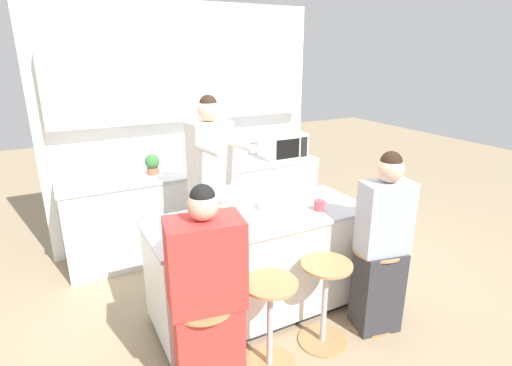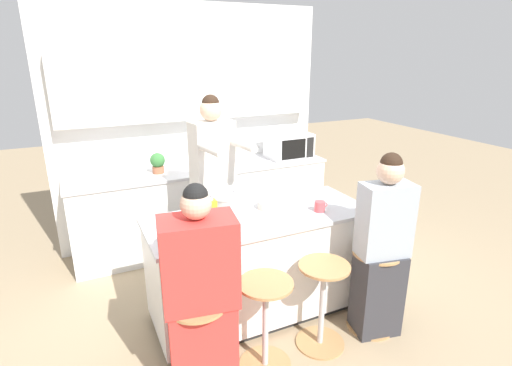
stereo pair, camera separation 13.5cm
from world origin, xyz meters
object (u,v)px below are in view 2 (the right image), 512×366
(bar_stool_center_right, at_px, (322,301))
(cooking_pot, at_px, (226,204))
(coffee_cup_near, at_px, (320,206))
(juice_carton, at_px, (212,212))
(person_seated_near, at_px, (381,254))
(fruit_bowl, at_px, (189,217))
(microwave, at_px, (289,146))
(bar_stool_leftmost, at_px, (199,343))
(bar_stool_center_left, at_px, (265,320))
(banana_bunch, at_px, (204,234))
(bar_stool_rightmost, at_px, (374,286))
(person_wrapped_blanket, at_px, (201,302))
(potted_plant, at_px, (158,162))
(kitchen_island, at_px, (260,264))
(person_cooking, at_px, (214,193))

(bar_stool_center_right, bearing_deg, cooking_pot, 121.41)
(coffee_cup_near, height_order, juice_carton, juice_carton)
(person_seated_near, xyz_separation_m, fruit_bowl, (-1.30, 0.76, 0.26))
(cooking_pot, xyz_separation_m, coffee_cup_near, (0.71, -0.34, -0.02))
(microwave, bearing_deg, bar_stool_leftmost, -131.59)
(cooking_pot, relative_size, microwave, 0.64)
(bar_stool_center_left, height_order, banana_bunch, banana_bunch)
(bar_stool_rightmost, relative_size, coffee_cup_near, 5.75)
(bar_stool_rightmost, relative_size, cooking_pot, 2.12)
(bar_stool_leftmost, height_order, bar_stool_rightmost, same)
(bar_stool_leftmost, relative_size, person_seated_near, 0.46)
(bar_stool_leftmost, relative_size, microwave, 1.37)
(person_wrapped_blanket, bearing_deg, banana_bunch, 77.24)
(person_seated_near, bearing_deg, banana_bunch, 173.48)
(person_wrapped_blanket, relative_size, coffee_cup_near, 12.23)
(bar_stool_leftmost, distance_m, person_seated_near, 1.51)
(potted_plant, bearing_deg, juice_carton, -86.75)
(bar_stool_leftmost, relative_size, bar_stool_center_left, 1.00)
(fruit_bowl, height_order, coffee_cup_near, coffee_cup_near)
(coffee_cup_near, bearing_deg, person_wrapped_blanket, -158.07)
(person_seated_near, xyz_separation_m, potted_plant, (-1.24, 2.10, 0.36))
(bar_stool_rightmost, bearing_deg, microwave, 80.08)
(cooking_pot, relative_size, coffee_cup_near, 2.71)
(cooking_pot, distance_m, juice_carton, 0.29)
(cooking_pot, bearing_deg, banana_bunch, -128.70)
(bar_stool_center_left, distance_m, potted_plant, 2.19)
(bar_stool_center_right, distance_m, person_seated_near, 0.58)
(fruit_bowl, height_order, potted_plant, potted_plant)
(banana_bunch, relative_size, potted_plant, 0.84)
(bar_stool_center_right, relative_size, person_seated_near, 0.46)
(person_seated_near, bearing_deg, cooking_pot, 151.22)
(bar_stool_center_left, xyz_separation_m, bar_stool_center_right, (0.49, 0.02, 0.00))
(kitchen_island, xyz_separation_m, bar_stool_leftmost, (-0.74, -0.62, -0.08))
(bar_stool_rightmost, distance_m, cooking_pot, 1.38)
(person_wrapped_blanket, bearing_deg, cooking_pot, 68.38)
(person_cooking, bearing_deg, potted_plant, 104.82)
(person_cooking, bearing_deg, person_seated_near, -62.25)
(juice_carton, bearing_deg, person_wrapped_blanket, -115.87)
(person_cooking, height_order, banana_bunch, person_cooking)
(cooking_pot, bearing_deg, microwave, 43.51)
(bar_stool_rightmost, height_order, potted_plant, potted_plant)
(person_wrapped_blanket, bearing_deg, microwave, 58.14)
(coffee_cup_near, distance_m, potted_plant, 1.90)
(kitchen_island, height_order, microwave, microwave)
(person_seated_near, bearing_deg, person_cooking, 136.80)
(banana_bunch, bearing_deg, fruit_bowl, 92.06)
(kitchen_island, distance_m, potted_plant, 1.67)
(person_cooking, relative_size, person_wrapped_blanket, 1.24)
(bar_stool_rightmost, height_order, coffee_cup_near, coffee_cup_near)
(cooking_pot, bearing_deg, person_cooking, 82.40)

